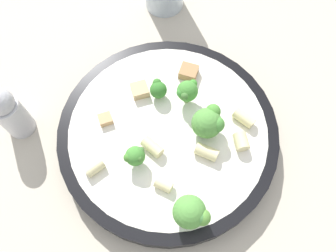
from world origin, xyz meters
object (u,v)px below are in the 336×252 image
Objects in this scene: broccoli_floret_4 at (158,89)px; broccoli_floret_1 at (135,156)px; broccoli_floret_3 at (208,122)px; rigatoni_3 at (95,168)px; rigatoni_0 at (241,141)px; rigatoni_1 at (164,185)px; broccoli_floret_0 at (191,213)px; rigatoni_5 at (152,147)px; chicken_chunk_0 at (139,90)px; chicken_chunk_2 at (105,119)px; rigatoni_4 at (244,118)px; broccoli_floret_2 at (187,91)px; pepper_shaker at (9,112)px; pasta_bowl at (168,133)px; chicken_chunk_1 at (189,72)px; rigatoni_2 at (207,152)px.

broccoli_floret_1 is at bearing -49.54° from broccoli_floret_4.
broccoli_floret_3 reaches higher than rigatoni_3.
rigatoni_0 is 1.02× the size of rigatoni_1.
broccoli_floret_0 is 1.61× the size of broccoli_floret_4.
rigatoni_5 is 0.09m from chicken_chunk_0.
chicken_chunk_2 is (-0.07, -0.03, -0.00)m from rigatoni_5.
rigatoni_3 is (-0.11, -0.06, -0.02)m from broccoli_floret_0.
rigatoni_4 is (0.03, 0.15, -0.01)m from broccoli_floret_1.
rigatoni_4 is (0.07, 0.04, -0.02)m from broccoli_floret_2.
pepper_shaker is at bearing -131.89° from rigatoni_0.
broccoli_floret_2 is at bearing 44.49° from chicken_chunk_0.
broccoli_floret_0 is 0.12m from broccoli_floret_3.
broccoli_floret_2 reaches higher than broccoli_floret_1.
rigatoni_5 is (-0.02, -0.07, -0.02)m from broccoli_floret_3.
pasta_bowl is at bearing 104.07° from broccoli_floret_1.
rigatoni_3 is 0.12m from chicken_chunk_0.
rigatoni_0 is 0.98× the size of chicken_chunk_0.
rigatoni_1 is 0.23m from pepper_shaker.
rigatoni_4 is at bearing 114.86° from broccoli_floret_0.
broccoli_floret_0 reaches higher than rigatoni_4.
rigatoni_5 is 1.16× the size of chicken_chunk_1.
broccoli_floret_3 is at bearing 76.10° from rigatoni_5.
rigatoni_2 is 1.19× the size of chicken_chunk_1.
chicken_chunk_0 is (-0.18, 0.04, -0.02)m from broccoli_floret_0.
broccoli_floret_1 is 1.52× the size of rigatoni_1.
rigatoni_4 reaches higher than pasta_bowl.
broccoli_floret_3 is 1.47× the size of rigatoni_4.
rigatoni_0 reaches higher than rigatoni_2.
rigatoni_1 is at bearing -20.16° from chicken_chunk_0.
broccoli_floret_2 is at bearing 131.33° from rigatoni_1.
rigatoni_1 is 0.07m from rigatoni_2.
rigatoni_4 is (-0.01, 0.07, -0.00)m from rigatoni_2.
rigatoni_3 is 0.08m from rigatoni_5.
pasta_bowl is at bearing -20.10° from broccoli_floret_4.
broccoli_floret_1 is at bearing -114.26° from rigatoni_0.
chicken_chunk_0 is at bearing 120.92° from rigatoni_3.
broccoli_floret_0 is 1.82× the size of rigatoni_3.
rigatoni_3 and rigatoni_5 have the same top height.
chicken_chunk_2 is (-0.12, -0.01, -0.00)m from rigatoni_1.
rigatoni_5 is at bearing -120.84° from rigatoni_0.
rigatoni_1 is (0.06, -0.05, 0.02)m from pasta_bowl.
broccoli_floret_0 is at bearing -70.72° from rigatoni_0.
chicken_chunk_1 is 0.25m from pepper_shaker.
broccoli_floret_2 is 1.32× the size of rigatoni_4.
rigatoni_1 is 0.88× the size of chicken_chunk_1.
broccoli_floret_1 reaches higher than rigatoni_3.
rigatoni_2 is at bearing 0.77° from broccoli_floret_4.
rigatoni_1 is at bearing 12.82° from broccoli_floret_1.
chicken_chunk_2 is at bearing -124.42° from rigatoni_4.
chicken_chunk_1 is (-0.00, 0.05, -0.01)m from broccoli_floret_4.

